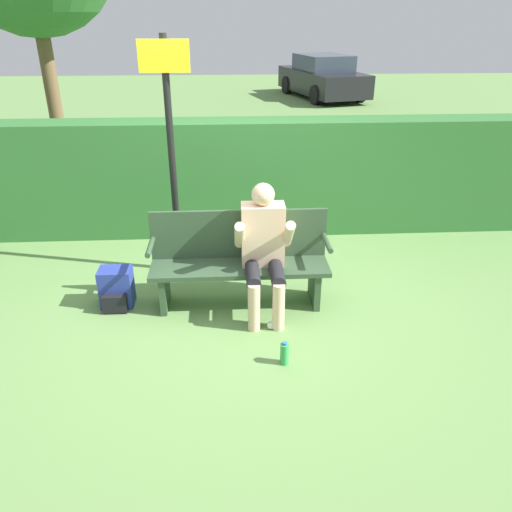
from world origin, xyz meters
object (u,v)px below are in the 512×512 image
at_px(water_bottle, 285,354).
at_px(signpost, 171,142).
at_px(parked_car, 322,78).
at_px(person_seated, 264,245).
at_px(backpack, 116,289).
at_px(park_bench, 239,259).

distance_m(water_bottle, signpost, 2.39).
relative_size(water_bottle, parked_car, 0.05).
relative_size(person_seated, signpost, 0.50).
bearing_deg(backpack, water_bottle, -33.04).
bearing_deg(person_seated, park_bench, 148.55).
distance_m(person_seated, water_bottle, 1.06).
xyz_separation_m(water_bottle, parked_car, (2.77, 13.98, 0.54)).
bearing_deg(signpost, backpack, -127.47).
bearing_deg(backpack, signpost, 52.53).
bearing_deg(park_bench, parked_car, 76.51).
relative_size(park_bench, person_seated, 1.39).
distance_m(signpost, parked_car, 12.86).
xyz_separation_m(park_bench, signpost, (-0.65, 0.69, 0.98)).
xyz_separation_m(backpack, water_bottle, (1.54, -1.00, -0.09)).
distance_m(park_bench, person_seated, 0.33).
height_order(backpack, parked_car, parked_car).
bearing_deg(backpack, park_bench, 1.18).
bearing_deg(signpost, person_seated, -43.38).
bearing_deg(signpost, park_bench, -46.63).
bearing_deg(person_seated, backpack, 175.53).
relative_size(park_bench, water_bottle, 8.19).
distance_m(park_bench, backpack, 1.23).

